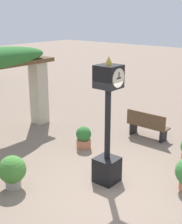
{
  "coord_description": "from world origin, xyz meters",
  "views": [
    {
      "loc": [
        -5.17,
        -3.83,
        3.93
      ],
      "look_at": [
        0.27,
        0.69,
        1.67
      ],
      "focal_mm": 50.0,
      "sensor_mm": 36.0,
      "label": 1
    }
  ],
  "objects_px": {
    "pedestal_clock": "(108,128)",
    "potted_plant_far_left": "(84,137)",
    "park_bench": "(147,125)",
    "potted_plant_near_left": "(12,171)"
  },
  "relations": [
    {
      "from": "pedestal_clock",
      "to": "potted_plant_far_left",
      "type": "height_order",
      "value": "pedestal_clock"
    },
    {
      "from": "potted_plant_far_left",
      "to": "park_bench",
      "type": "distance_m",
      "value": 2.2
    },
    {
      "from": "pedestal_clock",
      "to": "potted_plant_far_left",
      "type": "relative_size",
      "value": 4.51
    },
    {
      "from": "pedestal_clock",
      "to": "park_bench",
      "type": "height_order",
      "value": "pedestal_clock"
    },
    {
      "from": "potted_plant_near_left",
      "to": "park_bench",
      "type": "bearing_deg",
      "value": -10.24
    },
    {
      "from": "potted_plant_near_left",
      "to": "park_bench",
      "type": "relative_size",
      "value": 0.58
    },
    {
      "from": "pedestal_clock",
      "to": "potted_plant_far_left",
      "type": "distance_m",
      "value": 2.32
    },
    {
      "from": "potted_plant_near_left",
      "to": "park_bench",
      "type": "height_order",
      "value": "park_bench"
    },
    {
      "from": "potted_plant_near_left",
      "to": "potted_plant_far_left",
      "type": "distance_m",
      "value": 2.8
    },
    {
      "from": "pedestal_clock",
      "to": "park_bench",
      "type": "xyz_separation_m",
      "value": [
        3.05,
        0.65,
        -0.95
      ]
    }
  ]
}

